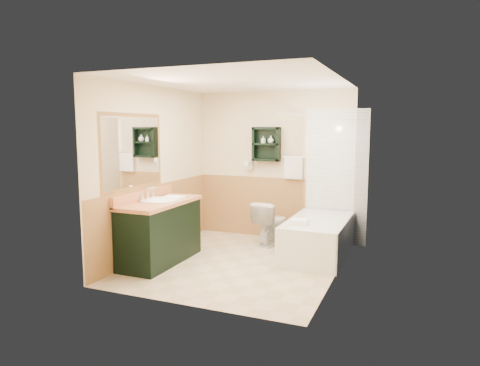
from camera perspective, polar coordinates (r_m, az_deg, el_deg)
name	(u,v)px	position (r m, az deg, el deg)	size (l,w,h in m)	color
floor	(239,263)	(5.88, -0.18, -10.57)	(3.00, 3.00, 0.00)	beige
back_wall	(274,165)	(7.05, 4.57, 2.37)	(2.60, 0.04, 2.40)	#FBEAC4
left_wall	(154,171)	(6.25, -11.43, 1.61)	(0.04, 3.00, 2.40)	#FBEAC4
right_wall	(340,179)	(5.27, 13.20, 0.51)	(0.04, 3.00, 2.40)	#FBEAC4
ceiling	(239,80)	(5.63, -0.19, 13.58)	(2.60, 3.00, 0.04)	white
wainscot_left	(157,219)	(6.34, -11.00, -4.70)	(2.98, 2.98, 1.00)	tan
wainscot_back	(273,207)	(7.11, 4.42, -3.28)	(2.58, 2.58, 1.00)	tan
mirror_frame	(133,152)	(5.75, -14.14, 4.05)	(1.30, 1.30, 1.00)	olive
mirror_glass	(133,152)	(5.75, -14.10, 4.05)	(1.20, 1.20, 0.90)	white
tile_right	(346,184)	(6.03, 13.93, -0.10)	(1.50, 1.50, 2.10)	white
tile_back	(336,177)	(6.78, 12.71, 0.74)	(0.95, 0.95, 2.10)	white
tile_accent	(347,121)	(5.98, 14.09, 8.00)	(1.50, 1.50, 0.10)	#164D2D
wall_shelf	(266,144)	(6.95, 3.52, 5.20)	(0.45, 0.15, 0.55)	black
hair_dryer	(249,165)	(7.10, 1.27, 2.43)	(0.10, 0.24, 0.18)	white
towel_bar	(294,157)	(6.87, 7.19, 3.47)	(0.40, 0.06, 0.40)	white
curtain_rod	(294,114)	(6.14, 7.18, 9.08)	(0.03, 0.03, 1.60)	silver
shower_curtain	(296,173)	(6.34, 7.48, 1.32)	(1.05, 1.05, 1.70)	beige
vanity	(160,232)	(5.90, -10.59, -6.38)	(0.59, 1.33, 0.84)	black
bathtub	(318,238)	(6.19, 10.35, -7.22)	(0.80, 1.50, 0.53)	white
toilet	(271,223)	(6.74, 4.21, -5.33)	(0.38, 0.68, 0.66)	white
counter_towel	(173,198)	(5.92, -8.87, -1.95)	(0.27, 0.21, 0.04)	white
vanity_book	(162,189)	(6.16, -10.38, -0.81)	(0.16, 0.02, 0.21)	black
tub_towel	(299,222)	(5.77, 7.94, -5.17)	(0.22, 0.19, 0.07)	white
soap_bottle_a	(263,141)	(6.96, 3.14, 5.55)	(0.05, 0.12, 0.05)	white
soap_bottle_b	(271,140)	(6.92, 4.14, 5.71)	(0.10, 0.12, 0.10)	white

